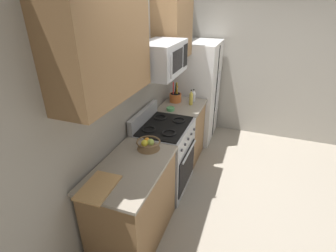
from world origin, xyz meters
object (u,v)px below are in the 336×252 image
prep_bowl (171,109)px  cutting_board (98,187)px  microwave (161,58)px  bottle_oil (191,98)px  utensil_crock (175,97)px  bottle_vinegar (193,96)px  fruit_basket (148,144)px  refrigerator (196,92)px  range_oven (164,156)px

prep_bowl → cutting_board: bearing=179.5°
microwave → bottle_oil: bearing=-10.2°
utensil_crock → bottle_vinegar: 0.28m
bottle_oil → microwave: bearing=169.8°
fruit_basket → prep_bowl: fruit_basket is taller
refrigerator → utensil_crock: size_ratio=5.44×
bottle_vinegar → prep_bowl: size_ratio=1.66×
range_oven → fruit_basket: range_oven is taller
microwave → bottle_vinegar: size_ratio=3.59×
bottle_oil → prep_bowl: size_ratio=1.98×
range_oven → bottle_oil: 0.98m
microwave → prep_bowl: 0.95m
range_oven → cutting_board: size_ratio=2.82×
fruit_basket → cutting_board: bearing=169.2°
prep_bowl → refrigerator: bearing=-6.0°
fruit_basket → bottle_vinegar: (1.49, -0.09, 0.04)m
utensil_crock → bottle_vinegar: utensil_crock is taller
range_oven → utensil_crock: size_ratio=3.47×
refrigerator → bottle_vinegar: size_ratio=8.83×
bottle_oil → utensil_crock: bearing=81.2°
utensil_crock → microwave: bearing=-172.5°
bottle_vinegar → fruit_basket: bearing=176.5°
cutting_board → bottle_oil: bearing=-6.3°
refrigerator → microwave: bearing=178.4°
fruit_basket → cutting_board: fruit_basket is taller
utensil_crock → cutting_board: 2.11m
utensil_crock → prep_bowl: bearing=-172.6°
range_oven → cutting_board: bearing=175.0°
cutting_board → range_oven: bearing=-5.0°
microwave → cutting_board: size_ratio=1.80×
range_oven → utensil_crock: bearing=9.3°
microwave → prep_bowl: size_ratio=5.98×
refrigerator → prep_bowl: (-1.06, 0.11, 0.08)m
microwave → bottle_vinegar: bearing=-8.6°
utensil_crock → bottle_vinegar: bearing=-68.4°
microwave → prep_bowl: microwave is taller
bottle_oil → fruit_basket: bearing=176.1°
refrigerator → fruit_basket: refrigerator is taller
utensil_crock → prep_bowl: 0.36m
cutting_board → bottle_oil: (2.07, -0.23, 0.10)m
range_oven → microwave: (-0.00, 0.03, 1.27)m
fruit_basket → bottle_vinegar: size_ratio=1.31×
range_oven → cutting_board: (-1.25, 0.11, 0.44)m
fruit_basket → bottle_vinegar: bottle_vinegar is taller
prep_bowl → bottle_oil: bearing=-34.4°
utensil_crock → range_oven: bearing=-170.7°
cutting_board → bottle_oil: bottle_oil is taller
cutting_board → bottle_vinegar: size_ratio=2.00×
bottle_vinegar → bottle_oil: bottle_oil is taller
refrigerator → bottle_oil: (-0.75, -0.10, 0.16)m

